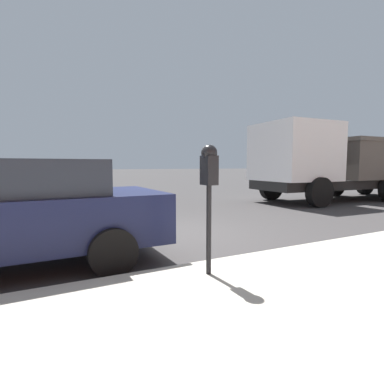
{
  "coord_description": "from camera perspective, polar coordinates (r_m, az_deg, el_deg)",
  "views": [
    {
      "loc": [
        -5.68,
        2.17,
        1.44
      ],
      "look_at": [
        -2.1,
        0.36,
        1.09
      ],
      "focal_mm": 28.0,
      "sensor_mm": 36.0,
      "label": 1
    }
  ],
  "objects": [
    {
      "name": "dump_truck",
      "position": [
        14.13,
        27.29,
        5.06
      ],
      "size": [
        3.17,
        8.57,
        3.0
      ],
      "rotation": [
        0.0,
        0.0,
        -0.05
      ],
      "color": "black",
      "rests_on": "ground_plane"
    },
    {
      "name": "ground_plane",
      "position": [
        6.25,
        -5.91,
        -8.29
      ],
      "size": [
        220.0,
        220.0,
        0.0
      ],
      "primitive_type": "plane",
      "color": "#3D3A3A"
    },
    {
      "name": "parking_meter",
      "position": [
        3.49,
        3.26,
        3.09
      ],
      "size": [
        0.21,
        0.19,
        1.54
      ],
      "color": "black",
      "rests_on": "sidewalk"
    }
  ]
}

